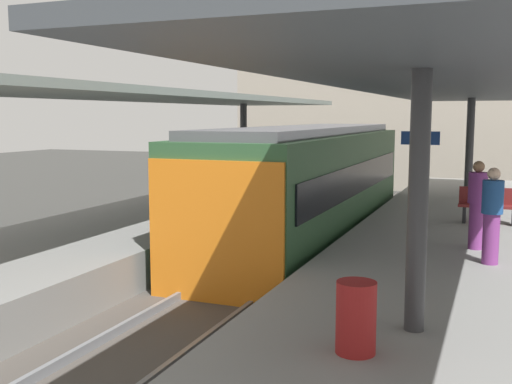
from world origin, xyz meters
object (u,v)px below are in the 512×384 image
at_px(platform_sign, 420,156).
at_px(passenger_mid_platform, 477,204).
at_px(commuter_train, 307,186).
at_px(passenger_near_bench, 202,165).
at_px(litter_bin, 356,317).
at_px(platform_bench, 489,204).
at_px(passenger_far_end, 492,214).

height_order(platform_sign, passenger_mid_platform, platform_sign).
xyz_separation_m(commuter_train, passenger_near_bench, (-4.91, 3.57, 0.15)).
bearing_deg(litter_bin, platform_sign, 92.67).
xyz_separation_m(commuter_train, platform_sign, (2.90, -0.33, 0.90)).
xyz_separation_m(litter_bin, passenger_near_bench, (-8.21, 12.50, 0.48)).
xyz_separation_m(passenger_near_bench, passenger_mid_platform, (9.22, -6.46, 0.02)).
height_order(platform_bench, passenger_mid_platform, passenger_mid_platform).
xyz_separation_m(platform_sign, passenger_near_bench, (-7.81, 3.90, -0.75)).
height_order(commuter_train, platform_sign, commuter_train).
relative_size(litter_bin, passenger_far_end, 0.47).
bearing_deg(litter_bin, passenger_far_end, 75.05).
relative_size(litter_bin, passenger_near_bench, 0.47).
distance_m(passenger_near_bench, passenger_far_end, 12.20).
distance_m(commuter_train, passenger_mid_platform, 5.19).
relative_size(passenger_near_bench, passenger_far_end, 1.00).
bearing_deg(passenger_near_bench, passenger_mid_platform, -35.00).
height_order(passenger_near_bench, passenger_mid_platform, passenger_mid_platform).
bearing_deg(platform_sign, litter_bin, -87.33).
bearing_deg(platform_bench, commuter_train, -177.31).
bearing_deg(platform_sign, passenger_mid_platform, -61.08).
distance_m(commuter_train, passenger_near_bench, 6.07).
height_order(litter_bin, passenger_mid_platform, passenger_mid_platform).
xyz_separation_m(platform_bench, platform_sign, (-1.60, -0.54, 1.16)).
relative_size(platform_bench, passenger_mid_platform, 0.81).
distance_m(platform_sign, passenger_far_end, 4.18).
bearing_deg(passenger_mid_platform, litter_bin, -99.52).
xyz_separation_m(litter_bin, passenger_far_end, (1.30, 4.86, 0.48)).
height_order(platform_bench, passenger_far_end, passenger_far_end).
distance_m(litter_bin, passenger_near_bench, 14.96).
xyz_separation_m(platform_bench, passenger_mid_platform, (-0.18, -3.10, 0.43)).
relative_size(passenger_mid_platform, passenger_far_end, 1.01).
distance_m(platform_bench, platform_sign, 2.05).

